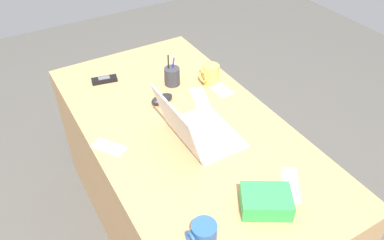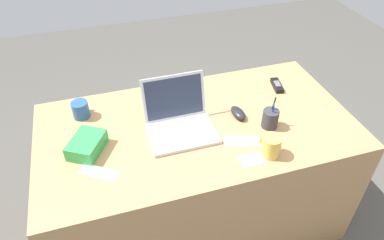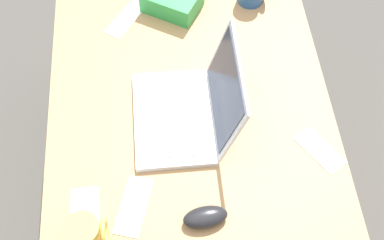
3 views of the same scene
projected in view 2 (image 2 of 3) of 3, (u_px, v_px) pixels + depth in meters
ground_plane at (196, 215)px, 2.26m from camera, size 6.00×6.00×0.00m
desk at (197, 175)px, 2.02m from camera, size 1.58×0.83×0.75m
laptop at (180, 121)px, 1.73m from camera, size 0.32×0.29×0.24m
computer_mouse at (238, 113)px, 1.82m from camera, size 0.07×0.12×0.04m
coffee_mug_white at (271, 146)px, 1.59m from camera, size 0.09×0.10×0.10m
coffee_mug_tall at (81, 109)px, 1.81m from camera, size 0.08×0.10×0.09m
cordless_phone at (277, 85)px, 2.03m from camera, size 0.07×0.14×0.03m
pen_holder at (270, 119)px, 1.74m from camera, size 0.08×0.08×0.17m
snack_bag at (87, 145)px, 1.62m from camera, size 0.20×0.22×0.07m
paper_note_near_laptop at (187, 86)px, 2.05m from camera, size 0.16×0.13×0.00m
paper_note_left at (242, 141)px, 1.69m from camera, size 0.18×0.11×0.00m
paper_note_right at (99, 172)px, 1.53m from camera, size 0.18×0.15×0.00m
paper_note_front at (252, 160)px, 1.59m from camera, size 0.12×0.08×0.00m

